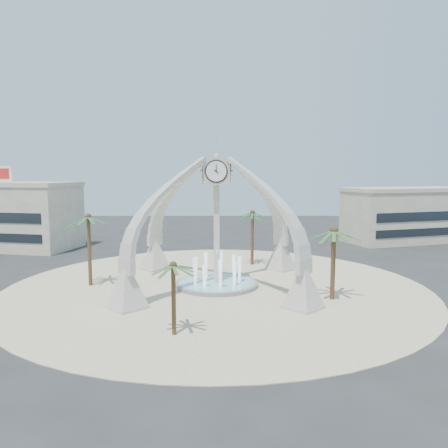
{
  "coord_description": "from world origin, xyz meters",
  "views": [
    {
      "loc": [
        0.74,
        -41.17,
        10.9
      ],
      "look_at": [
        0.7,
        2.0,
        5.84
      ],
      "focal_mm": 35.0,
      "sensor_mm": 36.0,
      "label": 1
    }
  ],
  "objects_px": {
    "palm_east": "(334,231)",
    "palm_north": "(252,213)",
    "clock_tower": "(217,220)",
    "palm_south": "(173,266)",
    "palm_west": "(88,218)",
    "fountain": "(217,283)"
  },
  "relations": [
    {
      "from": "palm_south",
      "to": "palm_west",
      "type": "bearing_deg",
      "value": 126.48
    },
    {
      "from": "fountain",
      "to": "palm_west",
      "type": "xyz_separation_m",
      "value": [
        -12.27,
        0.22,
        6.34
      ]
    },
    {
      "from": "fountain",
      "to": "palm_west",
      "type": "relative_size",
      "value": 1.07
    },
    {
      "from": "clock_tower",
      "to": "palm_east",
      "type": "relative_size",
      "value": 2.62
    },
    {
      "from": "clock_tower",
      "to": "palm_south",
      "type": "relative_size",
      "value": 3.3
    },
    {
      "from": "fountain",
      "to": "palm_south",
      "type": "relative_size",
      "value": 1.47
    },
    {
      "from": "palm_west",
      "to": "palm_east",
      "type": "bearing_deg",
      "value": -11.86
    },
    {
      "from": "clock_tower",
      "to": "palm_south",
      "type": "height_order",
      "value": "clock_tower"
    },
    {
      "from": "palm_west",
      "to": "clock_tower",
      "type": "bearing_deg",
      "value": -1.03
    },
    {
      "from": "palm_north",
      "to": "palm_south",
      "type": "bearing_deg",
      "value": -106.42
    },
    {
      "from": "palm_north",
      "to": "clock_tower",
      "type": "bearing_deg",
      "value": -112.12
    },
    {
      "from": "palm_east",
      "to": "palm_north",
      "type": "bearing_deg",
      "value": 112.68
    },
    {
      "from": "palm_east",
      "to": "palm_west",
      "type": "height_order",
      "value": "palm_west"
    },
    {
      "from": "palm_west",
      "to": "palm_south",
      "type": "relative_size",
      "value": 1.38
    },
    {
      "from": "clock_tower",
      "to": "palm_north",
      "type": "bearing_deg",
      "value": 67.88
    },
    {
      "from": "palm_north",
      "to": "palm_south",
      "type": "relative_size",
      "value": 1.29
    },
    {
      "from": "fountain",
      "to": "palm_south",
      "type": "height_order",
      "value": "palm_south"
    },
    {
      "from": "clock_tower",
      "to": "fountain",
      "type": "relative_size",
      "value": 2.24
    },
    {
      "from": "fountain",
      "to": "palm_east",
      "type": "relative_size",
      "value": 1.17
    },
    {
      "from": "palm_north",
      "to": "palm_west",
      "type": "bearing_deg",
      "value": -149.23
    },
    {
      "from": "clock_tower",
      "to": "palm_north",
      "type": "distance_m",
      "value": 10.73
    },
    {
      "from": "clock_tower",
      "to": "palm_east",
      "type": "distance_m",
      "value": 11.01
    }
  ]
}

